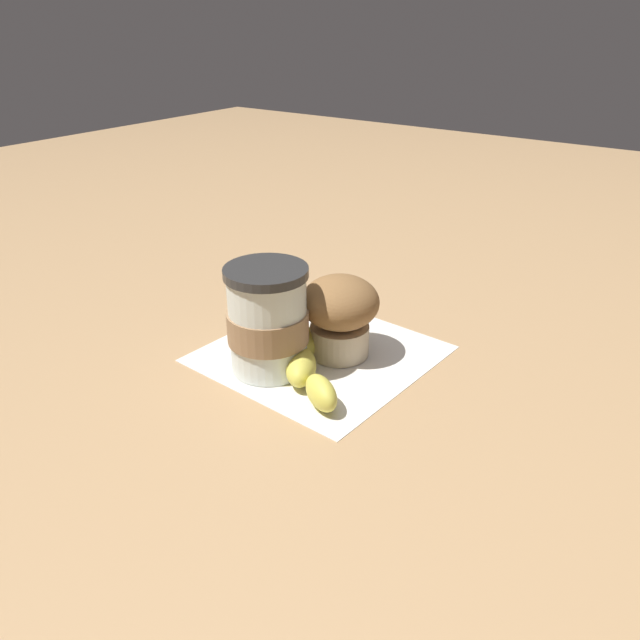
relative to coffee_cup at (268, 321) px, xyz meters
The scene contains 5 objects.
ground_plane 0.09m from the coffee_cup, 25.03° to the right, with size 3.00×3.00×0.00m, color tan.
paper_napkin 0.09m from the coffee_cup, 25.03° to the right, with size 0.24×0.24×0.00m, color white.
coffee_cup is the anchor object (origin of this frame).
muffin 0.09m from the coffee_cup, 32.86° to the right, with size 0.09×0.09×0.10m.
banana 0.07m from the coffee_cup, 56.70° to the right, with size 0.19×0.13×0.03m.
Camera 1 is at (-0.53, -0.38, 0.37)m, focal length 35.00 mm.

